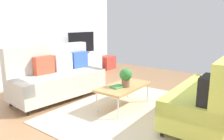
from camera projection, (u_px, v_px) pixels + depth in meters
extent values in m
plane|color=#936B47|center=(116.00, 109.00, 3.96)|extent=(7.68, 7.68, 0.00)
cube|color=silver|center=(24.00, 27.00, 5.30)|extent=(6.40, 0.12, 2.90)
cube|color=beige|center=(131.00, 110.00, 3.91)|extent=(2.90, 2.20, 0.01)
cube|color=#B2ADA3|center=(59.00, 83.00, 4.49)|extent=(1.97, 1.01, 0.44)
cube|color=#B2ADA3|center=(49.00, 58.00, 4.59)|extent=(1.91, 0.37, 0.56)
cube|color=#B2ADA3|center=(90.00, 72.00, 5.08)|extent=(0.28, 0.85, 0.22)
cube|color=#B2ADA3|center=(18.00, 87.00, 3.85)|extent=(0.28, 0.85, 0.22)
cylinder|color=black|center=(101.00, 90.00, 4.95)|extent=(0.05, 0.05, 0.10)
cylinder|color=black|center=(28.00, 113.00, 3.69)|extent=(0.05, 0.05, 0.10)
cylinder|color=black|center=(81.00, 84.00, 5.40)|extent=(0.05, 0.05, 0.10)
cylinder|color=black|center=(11.00, 103.00, 4.14)|extent=(0.05, 0.05, 0.10)
cube|color=#3359B2|center=(79.00, 60.00, 4.98)|extent=(0.41, 0.18, 0.36)
cube|color=white|center=(63.00, 62.00, 4.65)|extent=(0.41, 0.18, 0.36)
cube|color=#D84C33|center=(44.00, 65.00, 4.33)|extent=(0.41, 0.18, 0.36)
cube|color=#C1CC51|center=(205.00, 102.00, 3.44)|extent=(1.92, 0.89, 0.44)
cube|color=#C1CC51|center=(189.00, 113.00, 2.74)|extent=(0.22, 0.84, 0.22)
cube|color=#C1CC51|center=(216.00, 83.00, 4.09)|extent=(0.22, 0.84, 0.22)
cylinder|color=black|center=(162.00, 133.00, 3.00)|extent=(0.05, 0.05, 0.10)
cylinder|color=black|center=(196.00, 99.00, 4.38)|extent=(0.05, 0.05, 0.10)
cube|color=black|center=(207.00, 90.00, 2.74)|extent=(0.40, 0.15, 0.36)
cube|color=#B7844C|center=(124.00, 87.00, 3.98)|extent=(1.10, 0.56, 0.04)
cylinder|color=silver|center=(97.00, 102.00, 3.78)|extent=(0.02, 0.02, 0.38)
cylinder|color=silver|center=(128.00, 89.00, 4.55)|extent=(0.02, 0.02, 0.38)
cylinder|color=silver|center=(118.00, 109.00, 3.50)|extent=(0.02, 0.02, 0.38)
cylinder|color=silver|center=(148.00, 93.00, 4.28)|extent=(0.02, 0.02, 0.38)
cube|color=silver|center=(82.00, 64.00, 6.60)|extent=(1.40, 0.44, 0.64)
cube|color=black|center=(82.00, 53.00, 6.52)|extent=(0.36, 0.20, 0.04)
cube|color=black|center=(82.00, 42.00, 6.45)|extent=(1.00, 0.05, 0.60)
cube|color=#B2382D|center=(107.00, 62.00, 7.42)|extent=(0.52, 0.40, 0.44)
cylinder|color=brown|center=(126.00, 83.00, 3.89)|extent=(0.15, 0.15, 0.14)
sphere|color=#2D7233|center=(126.00, 75.00, 3.86)|extent=(0.22, 0.22, 0.22)
cube|color=#3F8C4C|center=(118.00, 87.00, 3.87)|extent=(0.27, 0.23, 0.03)
cylinder|color=#B24C4C|center=(66.00, 52.00, 6.09)|extent=(0.11, 0.11, 0.19)
cylinder|color=#4C72B2|center=(70.00, 52.00, 6.22)|extent=(0.11, 0.11, 0.19)
cylinder|color=silver|center=(77.00, 51.00, 6.30)|extent=(0.05, 0.05, 0.22)
cylinder|color=purple|center=(79.00, 52.00, 6.38)|extent=(0.04, 0.04, 0.16)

